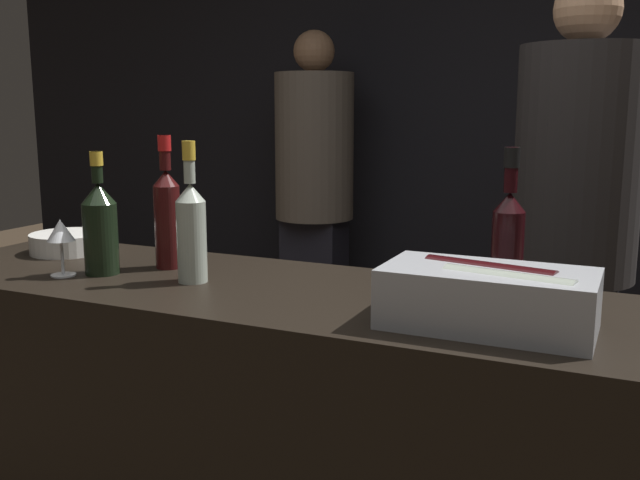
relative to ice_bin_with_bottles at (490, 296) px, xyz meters
The scene contains 11 objects.
wall_back_chalkboard 2.46m from the ice_bin_with_bottles, 100.17° to the left, with size 6.40×0.06×2.80m.
ice_bin_with_bottles is the anchor object (origin of this frame).
bowl_white 1.32m from the ice_bin_with_bottles, behind, with size 0.22×0.22×0.06m.
wine_glass 1.09m from the ice_bin_with_bottles, behind, with size 0.07×0.07×0.15m.
candle_votive 0.32m from the ice_bin_with_bottles, 125.00° to the left, with size 0.07×0.07×0.05m.
champagne_bottle 1.02m from the ice_bin_with_bottles, behind, with size 0.09×0.09×0.32m.
red_wine_bottle_tall 0.92m from the ice_bin_with_bottles, 168.74° to the left, with size 0.07×0.07×0.36m.
rose_wine_bottle 0.76m from the ice_bin_with_bottles, behind, with size 0.07×0.07×0.35m.
red_wine_bottle_black_foil 0.32m from the ice_bin_with_bottles, 94.26° to the left, with size 0.08×0.08×0.34m.
person_in_hoodie 2.38m from the ice_bin_with_bottles, 123.41° to the left, with size 0.41×0.41×1.78m.
person_blond_tee 1.09m from the ice_bin_with_bottles, 87.13° to the left, with size 0.40×0.40×1.80m.
Camera 1 is at (0.69, -1.18, 1.40)m, focal length 40.00 mm.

